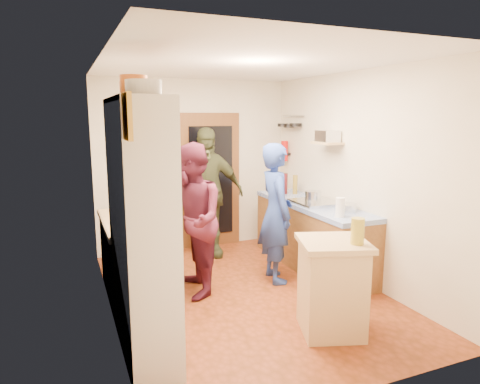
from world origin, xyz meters
TOP-DOWN VIEW (x-y plane):
  - floor at (0.00, 0.00)m, footprint 3.00×4.00m
  - ceiling at (0.00, 0.00)m, footprint 3.00×4.00m
  - wall_back at (0.00, 2.01)m, footprint 3.00×0.02m
  - wall_front at (0.00, -2.01)m, footprint 3.00×0.02m
  - wall_left at (-1.51, 0.00)m, footprint 0.02×4.00m
  - wall_right at (1.51, 0.00)m, footprint 0.02×4.00m
  - door_frame at (0.25, 1.97)m, footprint 0.95×0.06m
  - door_glass at (0.25, 1.94)m, footprint 0.70×0.02m
  - hutch_body at (-1.30, -0.80)m, footprint 0.40×1.20m
  - hutch_top_shelf at (-1.30, -0.80)m, footprint 0.40×1.14m
  - plate_stack at (-1.30, -1.16)m, footprint 0.26×0.26m
  - orange_pot_a at (-1.30, -0.73)m, footprint 0.22×0.22m
  - orange_pot_b at (-1.30, -0.46)m, footprint 0.16×0.16m
  - left_counter_base at (-1.20, 0.45)m, footprint 0.60×1.40m
  - left_counter_top at (-1.20, 0.45)m, footprint 0.64×1.44m
  - toaster at (-1.15, -0.01)m, footprint 0.23×0.16m
  - kettle at (-1.25, 0.38)m, footprint 0.17×0.17m
  - orange_bowl at (-1.12, 0.55)m, footprint 0.22×0.22m
  - chopping_board at (-1.18, 0.98)m, footprint 0.33×0.27m
  - right_counter_base at (1.20, 0.50)m, footprint 0.60×2.20m
  - right_counter_top at (1.20, 0.50)m, footprint 0.62×2.22m
  - hob at (1.20, 0.42)m, footprint 0.55×0.58m
  - pot_on_hob at (1.15, 0.41)m, footprint 0.21×0.21m
  - bottle_a at (1.05, 1.11)m, footprint 0.09×0.09m
  - bottle_b at (1.18, 1.24)m, footprint 0.10×0.10m
  - bottle_c at (1.31, 1.16)m, footprint 0.09×0.09m
  - paper_towel at (1.05, -0.33)m, footprint 0.11×0.11m
  - mixing_bowl at (1.30, -0.11)m, footprint 0.25×0.25m
  - island_base at (0.41, -1.13)m, footprint 0.70×0.70m
  - island_top at (0.41, -1.13)m, footprint 0.79×0.79m
  - cutting_board at (0.38, -1.07)m, footprint 0.42×0.38m
  - oil_jar at (0.54, -1.30)m, footprint 0.15×0.15m
  - pan_rail at (1.46, 1.52)m, footprint 0.02×0.65m
  - pan_hang_a at (1.40, 1.35)m, footprint 0.18×0.18m
  - pan_hang_b at (1.40, 1.55)m, footprint 0.16×0.16m
  - pan_hang_c at (1.40, 1.75)m, footprint 0.17×0.17m
  - wall_shelf at (1.37, 0.45)m, footprint 0.26×0.42m
  - radio at (1.37, 0.45)m, footprint 0.24×0.31m
  - ext_bracket at (1.47, 1.70)m, footprint 0.06×0.10m
  - fire_extinguisher at (1.41, 1.70)m, footprint 0.11×0.11m
  - picture_frame at (-1.48, -1.55)m, footprint 0.03×0.25m
  - person_hob at (0.56, 0.24)m, footprint 0.49×0.68m
  - person_left at (-0.54, 0.27)m, footprint 0.73×0.91m
  - person_back at (0.03, 1.50)m, footprint 1.18×0.65m

SIDE VIEW (x-z plane):
  - floor at x=0.00m, z-range -0.02..0.00m
  - right_counter_base at x=1.20m, z-range 0.00..0.84m
  - left_counter_base at x=-1.20m, z-range 0.00..0.85m
  - island_base at x=0.41m, z-range 0.00..0.86m
  - person_hob at x=0.56m, z-range 0.00..1.73m
  - right_counter_top at x=1.20m, z-range 0.84..0.90m
  - left_counter_top at x=-1.20m, z-range 0.85..0.90m
  - person_left at x=-0.54m, z-range 0.00..1.77m
  - island_top at x=0.41m, z-range 0.86..0.91m
  - cutting_board at x=0.38m, z-range 0.89..0.91m
  - chopping_board at x=-1.18m, z-range 0.90..0.92m
  - hob at x=1.20m, z-range 0.90..0.94m
  - orange_bowl at x=-1.12m, z-range 0.90..0.98m
  - mixing_bowl at x=1.30m, z-range 0.90..1.00m
  - person_back at x=0.03m, z-range 0.00..1.90m
  - kettle at x=-1.25m, z-range 0.90..1.06m
  - toaster at x=-1.15m, z-range 0.90..1.07m
  - pot_on_hob at x=1.15m, z-range 0.94..1.08m
  - paper_towel at x=1.05m, z-range 0.90..1.13m
  - oil_jar at x=0.54m, z-range 0.91..1.15m
  - bottle_c at x=1.31m, z-range 0.90..1.19m
  - door_frame at x=0.25m, z-range 0.00..2.10m
  - door_glass at x=0.25m, z-range 0.20..1.90m
  - bottle_a at x=1.05m, z-range 0.90..1.20m
  - bottle_b at x=1.18m, z-range 0.90..1.21m
  - hutch_body at x=-1.30m, z-range 0.00..2.20m
  - wall_back at x=0.00m, z-range 0.00..2.60m
  - wall_front at x=0.00m, z-range 0.00..2.60m
  - wall_left at x=-1.51m, z-range 0.00..2.60m
  - wall_right at x=1.51m, z-range 0.00..2.60m
  - ext_bracket at x=1.47m, z-range 1.43..1.47m
  - fire_extinguisher at x=1.41m, z-range 1.34..1.66m
  - wall_shelf at x=1.37m, z-range 1.69..1.71m
  - radio at x=1.37m, z-range 1.72..1.86m
  - pan_hang_b at x=1.40m, z-range 1.88..1.92m
  - pan_hang_c at x=1.40m, z-range 1.89..1.93m
  - pan_hang_a at x=1.40m, z-range 1.90..1.94m
  - pan_rail at x=1.46m, z-range 2.04..2.06m
  - picture_frame at x=-1.48m, z-range 1.90..2.20m
  - hutch_top_shelf at x=-1.30m, z-range 2.16..2.20m
  - plate_stack at x=-1.30m, z-range 2.20..2.31m
  - orange_pot_b at x=-1.30m, z-range 2.20..2.34m
  - orange_pot_a at x=-1.30m, z-range 2.20..2.38m
  - ceiling at x=0.00m, z-range 2.60..2.62m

